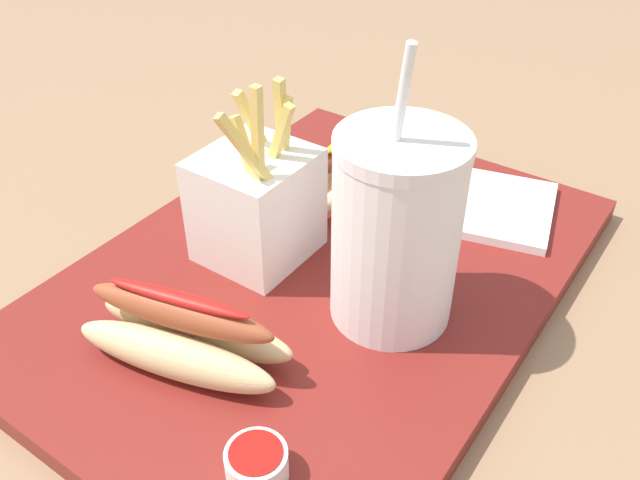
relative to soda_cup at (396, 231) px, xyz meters
name	(u,v)px	position (x,y,z in m)	size (l,w,h in m)	color
ground_plane	(320,295)	(-0.01, -0.07, -0.11)	(2.40, 2.40, 0.02)	#8C6B4C
food_tray	(320,278)	(-0.01, -0.07, -0.09)	(0.49, 0.35, 0.02)	maroon
soda_cup	(396,231)	(0.00, 0.00, 0.00)	(0.09, 0.09, 0.22)	white
fries_basket	(257,204)	(0.00, -0.13, -0.03)	(0.09, 0.08, 0.17)	white
hot_dog_1	(184,335)	(0.13, -0.09, -0.05)	(0.09, 0.16, 0.06)	#E5C689
hot_dog_2	(355,162)	(-0.14, -0.12, -0.05)	(0.16, 0.06, 0.06)	#E5C689
ketchup_cup_1	(257,463)	(0.17, 0.01, -0.06)	(0.04, 0.04, 0.02)	white
napkin_stack	(488,206)	(-0.17, 0.01, -0.07)	(0.11, 0.12, 0.01)	white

